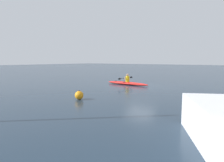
# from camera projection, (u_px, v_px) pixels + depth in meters

# --- Properties ---
(ground_plane) EXTENTS (160.00, 160.00, 0.00)m
(ground_plane) POSITION_uv_depth(u_px,v_px,m) (140.00, 86.00, 16.53)
(ground_plane) COLOR #1E2D3D
(kayak) EXTENTS (4.30, 0.65, 0.27)m
(kayak) POSITION_uv_depth(u_px,v_px,m) (127.00, 83.00, 17.43)
(kayak) COLOR red
(kayak) RESTS_ON ground
(kayaker) EXTENTS (0.42, 2.38, 0.74)m
(kayaker) POSITION_uv_depth(u_px,v_px,m) (127.00, 78.00, 17.37)
(kayaker) COLOR yellow
(kayaker) RESTS_ON kayak
(mooring_buoy_red_near) EXTENTS (0.50, 0.50, 0.54)m
(mooring_buoy_red_near) POSITION_uv_depth(u_px,v_px,m) (79.00, 95.00, 10.94)
(mooring_buoy_red_near) COLOR orange
(mooring_buoy_red_near) RESTS_ON ground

